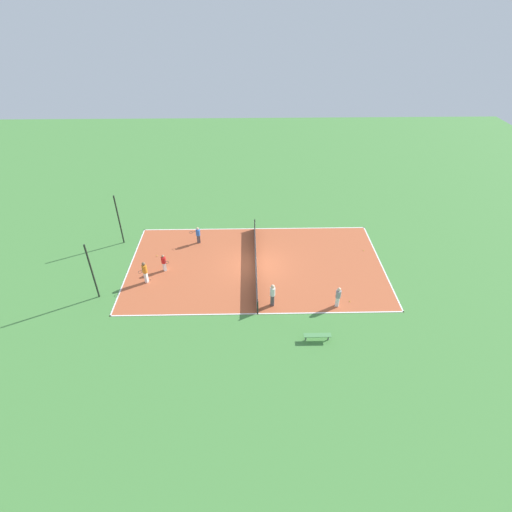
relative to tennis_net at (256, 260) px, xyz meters
The scene contains 14 objects.
ground_plane 0.53m from the tennis_net, ahead, with size 80.00×80.00×0.00m, color #47843D.
court_surface 0.52m from the tennis_net, ahead, with size 11.21×20.00×0.02m.
tennis_net is the anchor object (origin of this frame).
bench 8.80m from the tennis_net, 155.34° to the right, with size 0.36×1.72×0.45m.
player_far_white 4.84m from the tennis_net, 167.59° to the right, with size 0.42×0.42×1.80m.
player_near_blue 5.90m from the tennis_net, 55.37° to the left, with size 0.62×0.99×1.51m.
player_coach_red 7.11m from the tennis_net, 94.45° to the left, with size 0.95×0.81×1.46m.
player_baseline_gray 7.37m from the tennis_net, 131.60° to the right, with size 0.46×0.46×1.61m.
player_center_orange 8.45m from the tennis_net, 103.54° to the left, with size 0.99×0.58×1.81m.
tennis_ball_left_sideline 7.90m from the tennis_net, 124.51° to the right, with size 0.07×0.07×0.07m, color #CCE033.
tennis_ball_midcourt 8.22m from the tennis_net, 80.22° to the left, with size 0.07×0.07×0.07m, color #CCE033.
tennis_ball_right_alley 9.22m from the tennis_net, 78.50° to the right, with size 0.07×0.07×0.07m, color #CCE033.
fence_post_back_left 11.95m from the tennis_net, 107.40° to the left, with size 0.12×0.12×4.45m.
fence_post_back_right 11.95m from the tennis_net, 72.60° to the left, with size 0.12×0.12×4.45m.
Camera 1 is at (-25.40, 0.52, 18.79)m, focal length 28.00 mm.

